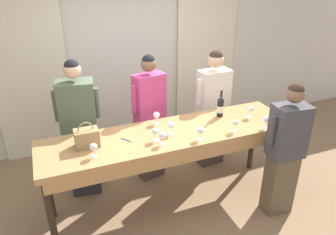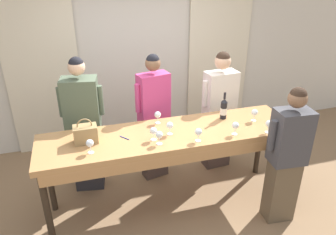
# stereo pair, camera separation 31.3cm
# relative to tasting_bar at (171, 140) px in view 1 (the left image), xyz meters

# --- Properties ---
(ground_plane) EXTENTS (18.00, 18.00, 0.00)m
(ground_plane) POSITION_rel_tasting_bar_xyz_m (0.00, 0.02, -0.92)
(ground_plane) COLOR #846647
(wall_back) EXTENTS (12.00, 0.06, 2.80)m
(wall_back) POSITION_rel_tasting_bar_xyz_m (0.00, 1.90, 0.48)
(wall_back) COLOR beige
(wall_back) RESTS_ON ground_plane
(curtain_panel_left) EXTENTS (1.04, 0.03, 2.69)m
(curtain_panel_left) POSITION_rel_tasting_bar_xyz_m (-1.39, 1.84, 0.43)
(curtain_panel_left) COLOR beige
(curtain_panel_left) RESTS_ON ground_plane
(curtain_panel_right) EXTENTS (1.04, 0.03, 2.69)m
(curtain_panel_right) POSITION_rel_tasting_bar_xyz_m (1.39, 1.84, 0.43)
(curtain_panel_right) COLOR beige
(curtain_panel_right) RESTS_ON ground_plane
(tasting_bar) EXTENTS (2.89, 0.75, 1.01)m
(tasting_bar) POSITION_rel_tasting_bar_xyz_m (0.00, 0.00, 0.00)
(tasting_bar) COLOR #B27F4C
(tasting_bar) RESTS_ON ground_plane
(wine_bottle) EXTENTS (0.08, 0.08, 0.33)m
(wine_bottle) POSITION_rel_tasting_bar_xyz_m (0.72, 0.18, 0.22)
(wine_bottle) COLOR black
(wine_bottle) RESTS_ON tasting_bar
(handbag) EXTENTS (0.24, 0.16, 0.27)m
(handbag) POSITION_rel_tasting_bar_xyz_m (-0.91, 0.07, 0.19)
(handbag) COLOR #997A4C
(handbag) RESTS_ON tasting_bar
(wine_glass_front_left) EXTENTS (0.08, 0.08, 0.15)m
(wine_glass_front_left) POSITION_rel_tasting_bar_xyz_m (1.05, 0.02, 0.20)
(wine_glass_front_left) COLOR white
(wine_glass_front_left) RESTS_ON tasting_bar
(wine_glass_front_mid) EXTENTS (0.08, 0.08, 0.15)m
(wine_glass_front_mid) POSITION_rel_tasting_bar_xyz_m (-0.88, -0.16, 0.20)
(wine_glass_front_mid) COLOR white
(wine_glass_front_mid) RESTS_ON tasting_bar
(wine_glass_front_right) EXTENTS (0.08, 0.08, 0.15)m
(wine_glass_front_right) POSITION_rel_tasting_bar_xyz_m (0.67, -0.22, 0.20)
(wine_glass_front_right) COLOR white
(wine_glass_front_right) RESTS_ON tasting_bar
(wine_glass_center_left) EXTENTS (0.08, 0.08, 0.15)m
(wine_glass_center_left) POSITION_rel_tasting_bar_xyz_m (-0.01, -0.02, 0.20)
(wine_glass_center_left) COLOR white
(wine_glass_center_left) RESTS_ON tasting_bar
(wine_glass_center_mid) EXTENTS (0.08, 0.08, 0.15)m
(wine_glass_center_mid) POSITION_rel_tasting_bar_xyz_m (-0.18, -0.19, 0.20)
(wine_glass_center_mid) COLOR white
(wine_glass_center_mid) RESTS_ON tasting_bar
(wine_glass_center_right) EXTENTS (0.08, 0.08, 0.15)m
(wine_glass_center_right) POSITION_rel_tasting_bar_xyz_m (-0.21, -0.09, 0.20)
(wine_glass_center_right) COLOR white
(wine_glass_center_right) RESTS_ON tasting_bar
(wine_glass_back_left) EXTENTS (0.08, 0.08, 0.15)m
(wine_glass_back_left) POSITION_rel_tasting_bar_xyz_m (-0.07, 0.28, 0.20)
(wine_glass_back_left) COLOR white
(wine_glass_back_left) RESTS_ON tasting_bar
(wine_glass_back_mid) EXTENTS (0.08, 0.08, 0.15)m
(wine_glass_back_mid) POSITION_rel_tasting_bar_xyz_m (1.05, -0.28, 0.20)
(wine_glass_back_mid) COLOR white
(wine_glass_back_mid) RESTS_ON tasting_bar
(wine_glass_back_right) EXTENTS (0.08, 0.08, 0.15)m
(wine_glass_back_right) POSITION_rel_tasting_bar_xyz_m (0.23, -0.24, 0.20)
(wine_glass_back_right) COLOR white
(wine_glass_back_right) RESTS_ON tasting_bar
(pen) EXTENTS (0.09, 0.11, 0.01)m
(pen) POSITION_rel_tasting_bar_xyz_m (-0.51, 0.03, 0.10)
(pen) COLOR #193399
(pen) RESTS_ON tasting_bar
(guest_olive_jacket) EXTENTS (0.53, 0.34, 1.77)m
(guest_olive_jacket) POSITION_rel_tasting_bar_xyz_m (-0.91, 0.67, -0.02)
(guest_olive_jacket) COLOR #28282D
(guest_olive_jacket) RESTS_ON ground_plane
(guest_pink_top) EXTENTS (0.51, 0.29, 1.73)m
(guest_pink_top) POSITION_rel_tasting_bar_xyz_m (-0.02, 0.67, -0.02)
(guest_pink_top) COLOR #473833
(guest_pink_top) RESTS_ON ground_plane
(guest_cream_sweater) EXTENTS (0.54, 0.27, 1.70)m
(guest_cream_sweater) POSITION_rel_tasting_bar_xyz_m (0.90, 0.67, -0.04)
(guest_cream_sweater) COLOR #473833
(guest_cream_sweater) RESTS_ON ground_plane
(host_pouring) EXTENTS (0.49, 0.29, 1.63)m
(host_pouring) POSITION_rel_tasting_bar_xyz_m (1.15, -0.54, -0.09)
(host_pouring) COLOR brown
(host_pouring) RESTS_ON ground_plane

